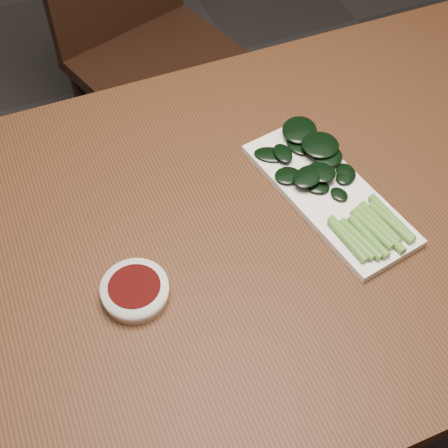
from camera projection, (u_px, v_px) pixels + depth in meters
ground at (238, 404)px, 1.58m from camera, size 6.00×6.00×0.00m
table at (245, 250)px, 1.05m from camera, size 1.40×0.80×0.75m
chair_far at (146, 38)px, 1.72m from camera, size 0.53×0.53×0.89m
sauce_bowl at (135, 291)px, 0.90m from camera, size 0.10×0.10×0.03m
serving_plate at (328, 193)px, 1.02m from camera, size 0.18×0.34×0.01m
gai_lan at (329, 173)px, 1.03m from camera, size 0.16×0.33×0.02m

